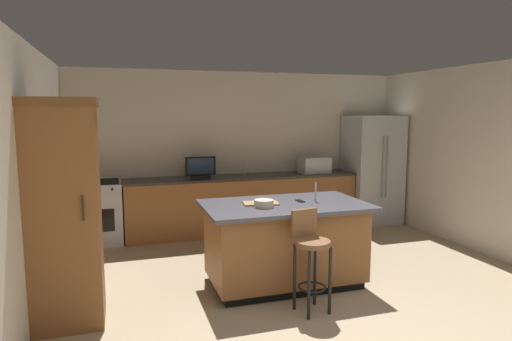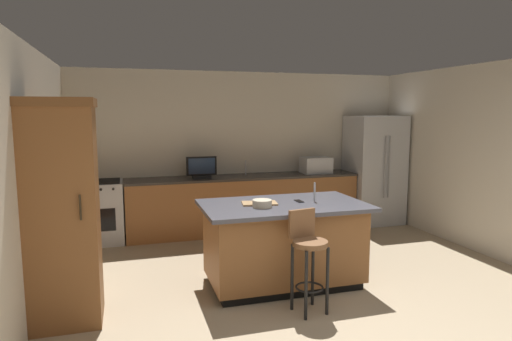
{
  "view_description": "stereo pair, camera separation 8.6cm",
  "coord_description": "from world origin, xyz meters",
  "px_view_note": "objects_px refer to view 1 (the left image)",
  "views": [
    {
      "loc": [
        -1.99,
        -2.49,
        1.94
      ],
      "look_at": [
        -0.24,
        3.04,
        1.17
      ],
      "focal_mm": 30.73,
      "sensor_mm": 36.0,
      "label": 1
    },
    {
      "loc": [
        -1.91,
        -2.51,
        1.94
      ],
      "look_at": [
        -0.24,
        3.04,
        1.17
      ],
      "focal_mm": 30.73,
      "sensor_mm": 36.0,
      "label": 2
    }
  ],
  "objects_px": {
    "kitchen_island": "(285,243)",
    "range_oven": "(96,213)",
    "tv_monitor": "(201,168)",
    "cabinet_tower": "(64,209)",
    "refrigerator": "(372,169)",
    "fruit_bowl": "(264,203)",
    "microwave": "(314,165)",
    "cell_phone": "(300,201)",
    "bar_stool_center": "(310,251)",
    "cutting_board": "(261,203)"
  },
  "relations": [
    {
      "from": "kitchen_island",
      "to": "refrigerator",
      "type": "relative_size",
      "value": 0.97
    },
    {
      "from": "cell_phone",
      "to": "bar_stool_center",
      "type": "bearing_deg",
      "value": -105.34
    },
    {
      "from": "cabinet_tower",
      "to": "bar_stool_center",
      "type": "relative_size",
      "value": 2.07
    },
    {
      "from": "refrigerator",
      "to": "microwave",
      "type": "height_order",
      "value": "refrigerator"
    },
    {
      "from": "range_oven",
      "to": "kitchen_island",
      "type": "bearing_deg",
      "value": -47.37
    },
    {
      "from": "tv_monitor",
      "to": "kitchen_island",
      "type": "bearing_deg",
      "value": -76.47
    },
    {
      "from": "microwave",
      "to": "bar_stool_center",
      "type": "bearing_deg",
      "value": -115.55
    },
    {
      "from": "range_oven",
      "to": "fruit_bowl",
      "type": "xyz_separation_m",
      "value": [
        1.82,
        -2.39,
        0.51
      ]
    },
    {
      "from": "cabinet_tower",
      "to": "fruit_bowl",
      "type": "distance_m",
      "value": 1.96
    },
    {
      "from": "cabinet_tower",
      "to": "fruit_bowl",
      "type": "relative_size",
      "value": 9.94
    },
    {
      "from": "tv_monitor",
      "to": "cell_phone",
      "type": "height_order",
      "value": "tv_monitor"
    },
    {
      "from": "refrigerator",
      "to": "bar_stool_center",
      "type": "distance_m",
      "value": 3.88
    },
    {
      "from": "cabinet_tower",
      "to": "microwave",
      "type": "relative_size",
      "value": 4.31
    },
    {
      "from": "refrigerator",
      "to": "tv_monitor",
      "type": "xyz_separation_m",
      "value": [
        -3.05,
        0.02,
        0.13
      ]
    },
    {
      "from": "kitchen_island",
      "to": "tv_monitor",
      "type": "xyz_separation_m",
      "value": [
        -0.54,
        2.23,
        0.6
      ]
    },
    {
      "from": "kitchen_island",
      "to": "tv_monitor",
      "type": "distance_m",
      "value": 2.37
    },
    {
      "from": "range_oven",
      "to": "cutting_board",
      "type": "bearing_deg",
      "value": -50.58
    },
    {
      "from": "cell_phone",
      "to": "kitchen_island",
      "type": "bearing_deg",
      "value": -164.31
    },
    {
      "from": "microwave",
      "to": "fruit_bowl",
      "type": "relative_size",
      "value": 2.31
    },
    {
      "from": "cabinet_tower",
      "to": "cell_phone",
      "type": "xyz_separation_m",
      "value": [
        2.45,
        0.32,
        -0.14
      ]
    },
    {
      "from": "cabinet_tower",
      "to": "cutting_board",
      "type": "height_order",
      "value": "cabinet_tower"
    },
    {
      "from": "kitchen_island",
      "to": "refrigerator",
      "type": "bearing_deg",
      "value": 41.45
    },
    {
      "from": "range_oven",
      "to": "cell_phone",
      "type": "height_order",
      "value": "cell_phone"
    },
    {
      "from": "cell_phone",
      "to": "cabinet_tower",
      "type": "bearing_deg",
      "value": -172.33
    },
    {
      "from": "tv_monitor",
      "to": "cabinet_tower",
      "type": "bearing_deg",
      "value": -124.3
    },
    {
      "from": "kitchen_island",
      "to": "bar_stool_center",
      "type": "distance_m",
      "value": 0.72
    },
    {
      "from": "refrigerator",
      "to": "range_oven",
      "type": "xyz_separation_m",
      "value": [
        -4.62,
        0.07,
        -0.47
      ]
    },
    {
      "from": "kitchen_island",
      "to": "cell_phone",
      "type": "distance_m",
      "value": 0.51
    },
    {
      "from": "bar_stool_center",
      "to": "fruit_bowl",
      "type": "xyz_separation_m",
      "value": [
        -0.28,
        0.6,
        0.37
      ]
    },
    {
      "from": "fruit_bowl",
      "to": "tv_monitor",
      "type": "bearing_deg",
      "value": 96.16
    },
    {
      "from": "kitchen_island",
      "to": "refrigerator",
      "type": "height_order",
      "value": "refrigerator"
    },
    {
      "from": "cell_phone",
      "to": "microwave",
      "type": "bearing_deg",
      "value": 61.62
    },
    {
      "from": "kitchen_island",
      "to": "cabinet_tower",
      "type": "distance_m",
      "value": 2.33
    },
    {
      "from": "cabinet_tower",
      "to": "cell_phone",
      "type": "height_order",
      "value": "cabinet_tower"
    },
    {
      "from": "range_oven",
      "to": "microwave",
      "type": "distance_m",
      "value": 3.58
    },
    {
      "from": "kitchen_island",
      "to": "refrigerator",
      "type": "xyz_separation_m",
      "value": [
        2.51,
        2.22,
        0.46
      ]
    },
    {
      "from": "microwave",
      "to": "range_oven",
      "type": "bearing_deg",
      "value": -179.98
    },
    {
      "from": "kitchen_island",
      "to": "microwave",
      "type": "bearing_deg",
      "value": 58.05
    },
    {
      "from": "range_oven",
      "to": "refrigerator",
      "type": "bearing_deg",
      "value": -0.83
    },
    {
      "from": "microwave",
      "to": "tv_monitor",
      "type": "height_order",
      "value": "tv_monitor"
    },
    {
      "from": "microwave",
      "to": "refrigerator",
      "type": "bearing_deg",
      "value": -3.6
    },
    {
      "from": "range_oven",
      "to": "fruit_bowl",
      "type": "height_order",
      "value": "fruit_bowl"
    },
    {
      "from": "range_oven",
      "to": "microwave",
      "type": "bearing_deg",
      "value": 0.02
    },
    {
      "from": "bar_stool_center",
      "to": "kitchen_island",
      "type": "bearing_deg",
      "value": 78.89
    },
    {
      "from": "cabinet_tower",
      "to": "fruit_bowl",
      "type": "bearing_deg",
      "value": 4.41
    },
    {
      "from": "kitchen_island",
      "to": "cell_phone",
      "type": "bearing_deg",
      "value": 15.42
    },
    {
      "from": "kitchen_island",
      "to": "fruit_bowl",
      "type": "relative_size",
      "value": 8.75
    },
    {
      "from": "kitchen_island",
      "to": "range_oven",
      "type": "distance_m",
      "value": 3.11
    },
    {
      "from": "range_oven",
      "to": "tv_monitor",
      "type": "distance_m",
      "value": 1.68
    },
    {
      "from": "microwave",
      "to": "bar_stool_center",
      "type": "relative_size",
      "value": 0.48
    }
  ]
}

